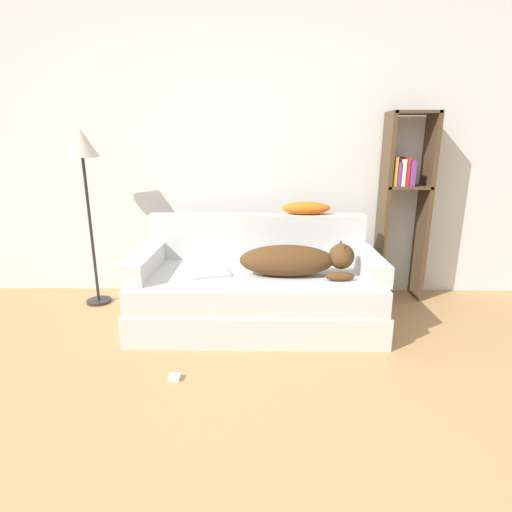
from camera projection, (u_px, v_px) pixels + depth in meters
ground_plane at (224, 489)px, 1.60m from camera, size 20.00×20.00×0.00m
wall_back at (245, 142)px, 3.46m from camera, size 7.70×0.06×2.70m
couch at (256, 298)px, 3.04m from camera, size 1.81×0.92×0.41m
couch_backrest at (257, 236)px, 3.31m from camera, size 1.77×0.15×0.37m
couch_arm_left at (145, 262)px, 2.97m from camera, size 0.15×0.73×0.15m
couch_arm_right at (368, 263)px, 2.95m from camera, size 0.15×0.73×0.15m
dog at (296, 260)px, 2.87m from camera, size 0.83×0.28×0.26m
laptop at (210, 272)px, 2.94m from camera, size 0.34×0.31×0.02m
throw_pillow at (306, 208)px, 3.26m from camera, size 0.40×0.17×0.10m
bookshelf at (404, 197)px, 3.39m from camera, size 0.39×0.26×1.59m
floor_lamp at (83, 156)px, 3.15m from camera, size 0.27×0.27×1.46m
power_adapter at (175, 377)px, 2.34m from camera, size 0.06×0.06×0.03m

